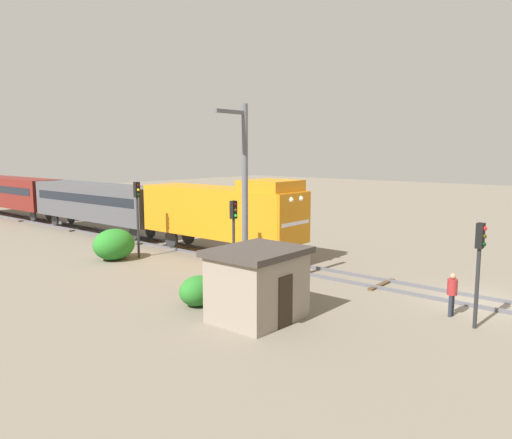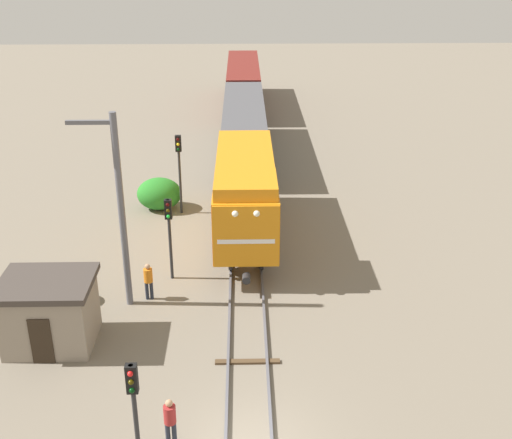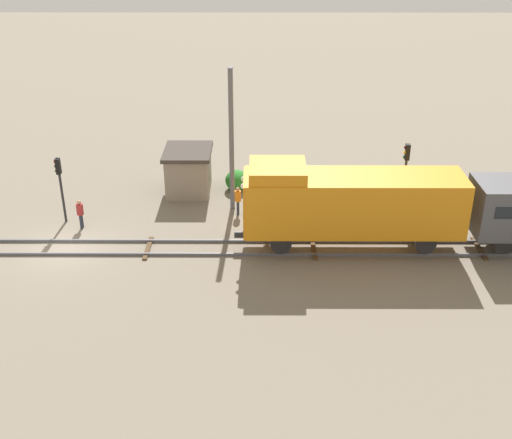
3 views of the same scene
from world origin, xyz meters
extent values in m
plane|color=#756B5B|center=(0.00, 0.00, 0.00)|extent=(156.96, 156.96, 0.00)
cube|color=#595960|center=(-0.72, 0.00, 0.08)|extent=(0.10, 104.64, 0.16)
cube|color=#595960|center=(0.72, 0.00, 0.08)|extent=(0.10, 104.64, 0.16)
cube|color=#4C3823|center=(0.00, 4.36, 0.04)|extent=(2.40, 0.24, 0.09)
cube|color=#4C3823|center=(0.00, 13.08, 0.04)|extent=(2.40, 0.24, 0.09)
cube|color=#4C3823|center=(0.00, 21.80, 0.04)|extent=(2.40, 0.24, 0.09)
cube|color=#4C3823|center=(0.00, 30.52, 0.04)|extent=(2.40, 0.24, 0.09)
cube|color=#4C3823|center=(0.00, 39.24, 0.04)|extent=(2.40, 0.24, 0.09)
cube|color=orange|center=(0.00, 15.02, 2.71)|extent=(2.90, 11.00, 2.90)
cube|color=orange|center=(0.00, 11.12, 4.46)|extent=(2.75, 2.80, 0.60)
cube|color=orange|center=(0.00, 9.47, 2.71)|extent=(2.84, 0.10, 2.84)
cube|color=white|center=(0.00, 9.43, 2.51)|extent=(2.46, 0.06, 0.20)
sphere|color=white|center=(-0.45, 9.42, 3.81)|extent=(0.28, 0.28, 0.28)
sphere|color=white|center=(0.45, 9.42, 3.81)|extent=(0.28, 0.28, 0.28)
cylinder|color=#262628|center=(0.00, 9.17, 0.86)|extent=(0.36, 0.50, 0.36)
cylinder|color=#262628|center=(-0.72, 11.32, 0.71)|extent=(0.18, 1.10, 1.10)
cylinder|color=#262628|center=(0.72, 11.32, 0.71)|extent=(0.18, 1.10, 1.10)
cylinder|color=#262628|center=(-0.72, 18.72, 0.71)|extent=(0.18, 1.10, 1.10)
cylinder|color=#262628|center=(0.72, 18.72, 0.71)|extent=(0.18, 1.10, 1.10)
cube|color=#4C4C51|center=(0.00, 28.12, 2.47)|extent=(2.80, 14.00, 2.70)
cube|color=black|center=(0.00, 28.12, 2.82)|extent=(2.84, 12.88, 0.64)
cylinder|color=#262628|center=(-0.72, 22.72, 0.64)|extent=(0.16, 0.96, 0.96)
cylinder|color=#262628|center=(0.72, 22.72, 0.64)|extent=(0.16, 0.96, 0.96)
cylinder|color=#262628|center=(-0.72, 33.52, 0.64)|extent=(0.16, 0.96, 0.96)
cylinder|color=#262628|center=(0.72, 33.52, 0.64)|extent=(0.16, 0.96, 0.96)
cube|color=maroon|center=(0.00, 42.72, 2.47)|extent=(2.80, 14.00, 2.70)
cube|color=black|center=(0.00, 42.72, 2.82)|extent=(2.84, 12.88, 0.64)
cylinder|color=#262628|center=(-0.72, 37.32, 0.64)|extent=(0.16, 0.96, 0.96)
cylinder|color=#262628|center=(0.72, 37.32, 0.64)|extent=(0.16, 0.96, 0.96)
cylinder|color=#262628|center=(-3.20, -0.82, 1.92)|extent=(0.14, 0.14, 3.84)
cube|color=black|center=(-3.20, -0.82, 3.39)|extent=(0.32, 0.24, 0.90)
sphere|color=red|center=(-3.20, -0.96, 3.66)|extent=(0.16, 0.16, 0.16)
sphere|color=#3C3306|center=(-3.20, -0.96, 3.38)|extent=(0.16, 0.16, 0.16)
sphere|color=black|center=(-3.20, -0.96, 3.10)|extent=(0.16, 0.16, 0.16)
cylinder|color=#262628|center=(-3.40, 10.80, 1.95)|extent=(0.14, 0.14, 3.90)
cube|color=black|center=(-3.40, 10.80, 3.45)|extent=(0.32, 0.24, 0.90)
sphere|color=#390606|center=(-3.40, 10.66, 3.72)|extent=(0.16, 0.16, 0.16)
sphere|color=#3C3306|center=(-3.40, 10.66, 3.44)|extent=(0.16, 0.16, 0.16)
sphere|color=green|center=(-3.40, 10.66, 3.16)|extent=(0.16, 0.16, 0.16)
cylinder|color=#262628|center=(-3.60, 18.34, 2.27)|extent=(0.14, 0.14, 4.54)
cube|color=black|center=(-3.60, 18.34, 4.09)|extent=(0.32, 0.24, 0.90)
sphere|color=#390606|center=(-3.60, 18.20, 4.36)|extent=(0.16, 0.16, 0.16)
sphere|color=yellow|center=(-3.60, 18.20, 4.08)|extent=(0.16, 0.16, 0.16)
sphere|color=black|center=(-3.60, 18.20, 3.80)|extent=(0.16, 0.16, 0.16)
cylinder|color=#262B38|center=(-2.50, 0.30, 0.42)|extent=(0.15, 0.15, 0.85)
cylinder|color=#262B38|center=(-2.30, 0.30, 0.42)|extent=(0.15, 0.15, 0.85)
cylinder|color=maroon|center=(-2.40, 0.30, 1.16)|extent=(0.38, 0.38, 0.62)
sphere|color=tan|center=(-2.40, 0.30, 1.58)|extent=(0.23, 0.23, 0.23)
cylinder|color=#262B38|center=(-4.30, 8.98, 0.42)|extent=(0.15, 0.15, 0.85)
cylinder|color=#262B38|center=(-4.10, 8.98, 0.42)|extent=(0.15, 0.15, 0.85)
cylinder|color=orange|center=(-4.20, 8.98, 1.16)|extent=(0.38, 0.38, 0.62)
sphere|color=tan|center=(-4.20, 8.98, 1.58)|extent=(0.23, 0.23, 0.23)
cylinder|color=#595960|center=(-5.00, 8.64, 4.19)|extent=(0.28, 0.28, 8.38)
cube|color=#595960|center=(-5.90, 8.64, 7.98)|extent=(1.80, 0.16, 0.16)
cube|color=gray|center=(-7.50, 5.83, 1.25)|extent=(3.20, 2.60, 2.50)
cube|color=#3F3833|center=(-7.50, 5.83, 2.62)|extent=(3.50, 2.90, 0.24)
cube|color=#2D2319|center=(-7.50, 4.51, 0.95)|extent=(0.80, 0.06, 1.90)
ellipsoid|color=#277B26|center=(-4.89, 18.94, 0.92)|extent=(2.53, 2.07, 1.84)
ellipsoid|color=#277326|center=(-7.76, 8.79, 0.62)|extent=(1.71, 1.40, 1.25)
camera|label=1|loc=(-21.55, -5.88, 6.36)|focal=35.00mm
camera|label=2|loc=(-0.11, -15.09, 14.55)|focal=45.00mm
camera|label=3|loc=(29.45, 10.14, 16.50)|focal=45.00mm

